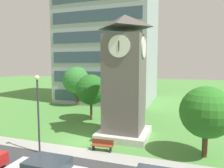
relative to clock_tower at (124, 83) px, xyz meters
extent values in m
plane|color=#4C893D|center=(-3.13, -2.41, -5.13)|extent=(160.00, 160.00, 0.00)
cube|color=#9E9E99|center=(-3.13, -4.62, -5.12)|extent=(120.00, 1.60, 0.01)
cube|color=#9EA8B2|center=(-8.10, 18.94, 9.27)|extent=(16.45, 14.33, 28.80)
cube|color=#384C60|center=(-8.10, 11.72, -3.53)|extent=(15.14, 0.10, 1.80)
cube|color=#384C60|center=(-8.10, 11.72, -0.33)|extent=(15.14, 0.10, 1.80)
cube|color=#384C60|center=(-8.10, 11.72, 2.87)|extent=(15.14, 0.10, 1.80)
cube|color=#384C60|center=(-8.10, 11.72, 6.07)|extent=(15.14, 0.10, 1.80)
cube|color=#384C60|center=(-8.10, 11.72, 9.27)|extent=(15.14, 0.10, 1.80)
cube|color=#605B56|center=(-0.01, 0.01, -0.35)|extent=(3.43, 3.43, 9.56)
cube|color=beige|center=(-0.01, 0.01, -4.83)|extent=(4.63, 4.63, 0.60)
pyramid|color=#4D4945|center=(-0.01, 0.01, 5.65)|extent=(3.77, 3.77, 1.23)
cylinder|color=white|center=(-0.01, -1.77, 3.28)|extent=(1.88, 0.12, 1.88)
cylinder|color=white|center=(1.77, 0.01, 3.28)|extent=(0.12, 1.88, 1.88)
cube|color=black|center=(-0.01, -1.84, 3.45)|extent=(0.08, 0.07, 0.57)
cube|color=black|center=(-0.01, -1.85, 3.28)|extent=(0.06, 0.04, 0.85)
cube|color=brown|center=(-0.79, -3.80, -4.68)|extent=(1.83, 0.61, 0.06)
cube|color=brown|center=(-0.81, -3.58, -4.45)|extent=(1.80, 0.18, 0.40)
cube|color=black|center=(-1.51, -3.85, -4.90)|extent=(0.11, 0.44, 0.45)
cube|color=black|center=(-0.07, -3.74, -4.90)|extent=(0.11, 0.44, 0.45)
cylinder|color=#333338|center=(-5.30, -5.66, -2.27)|extent=(0.14, 0.14, 5.72)
sphere|color=#F2EFCC|center=(-5.30, -5.66, 0.77)|extent=(0.36, 0.36, 0.36)
cylinder|color=#513823|center=(-11.32, 11.50, -3.80)|extent=(0.36, 0.36, 2.66)
sphere|color=#317831|center=(-11.32, 11.50, -0.89)|extent=(4.50, 4.50, 4.50)
cylinder|color=#513823|center=(-5.36, 4.21, -3.88)|extent=(0.29, 0.29, 2.50)
sphere|color=#246620|center=(-5.36, 4.21, -1.33)|extent=(3.71, 3.71, 3.71)
cylinder|color=#513823|center=(6.85, -2.28, -4.09)|extent=(0.39, 0.39, 2.07)
sphere|color=#2B7523|center=(6.85, -2.28, -1.72)|extent=(3.83, 3.83, 3.83)
cylinder|color=black|center=(-6.55, -8.21, -4.80)|extent=(0.66, 0.22, 0.66)
cube|color=#2D3842|center=(-1.82, -9.39, -3.74)|extent=(2.27, 1.68, 0.60)
camera|label=1|loc=(5.02, -18.48, 1.82)|focal=32.89mm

